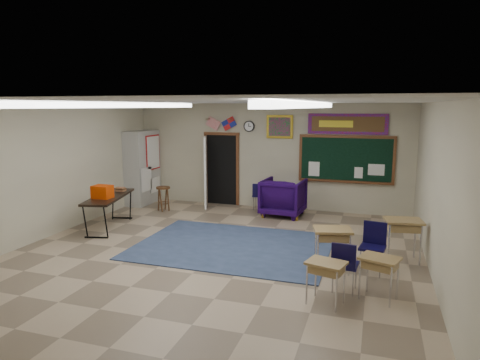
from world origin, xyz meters
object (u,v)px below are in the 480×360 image
(wingback_armchair, at_px, (283,197))
(folding_table, at_px, (109,210))
(wooden_stool, at_px, (163,198))
(student_desk_front_right, at_px, (403,238))
(student_desk_front_left, at_px, (332,247))

(wingback_armchair, relative_size, folding_table, 0.54)
(folding_table, distance_m, wooden_stool, 1.99)
(wingback_armchair, height_order, folding_table, folding_table)
(student_desk_front_right, bearing_deg, wooden_stool, 150.95)
(wingback_armchair, height_order, wooden_stool, wingback_armchair)
(wingback_armchair, height_order, student_desk_front_left, wingback_armchair)
(wingback_armchair, xyz_separation_m, folding_table, (-3.75, -2.49, -0.07))
(student_desk_front_left, height_order, student_desk_front_right, student_desk_front_right)
(student_desk_front_right, relative_size, folding_table, 0.40)
(student_desk_front_right, relative_size, wooden_stool, 1.19)
(wooden_stool, bearing_deg, student_desk_front_left, -31.80)
(student_desk_front_left, bearing_deg, wingback_armchair, 100.69)
(student_desk_front_left, xyz_separation_m, wooden_stool, (-5.00, 3.10, -0.09))
(student_desk_front_right, bearing_deg, student_desk_front_left, -152.42)
(folding_table, relative_size, wooden_stool, 2.95)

